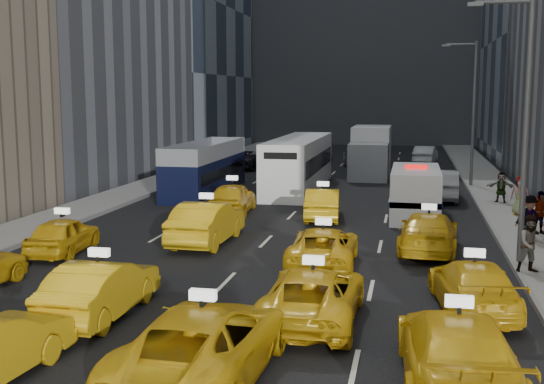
{
  "coord_description": "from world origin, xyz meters",
  "views": [
    {
      "loc": [
        5.55,
        -11.95,
        5.85
      ],
      "look_at": [
        0.25,
        13.98,
        2.0
      ],
      "focal_mm": 45.0,
      "sensor_mm": 36.0,
      "label": 1
    }
  ],
  "objects_px": {
    "city_bus": "(299,164)",
    "box_truck": "(371,152)",
    "nypd_van": "(415,194)",
    "double_decker": "(206,168)"
  },
  "relations": [
    {
      "from": "city_bus",
      "to": "box_truck",
      "type": "relative_size",
      "value": 1.61
    },
    {
      "from": "nypd_van",
      "to": "double_decker",
      "type": "bearing_deg",
      "value": 152.51
    },
    {
      "from": "box_truck",
      "to": "nypd_van",
      "type": "bearing_deg",
      "value": -80.79
    },
    {
      "from": "city_bus",
      "to": "box_truck",
      "type": "height_order",
      "value": "box_truck"
    },
    {
      "from": "city_bus",
      "to": "box_truck",
      "type": "distance_m",
      "value": 8.49
    },
    {
      "from": "nypd_van",
      "to": "city_bus",
      "type": "height_order",
      "value": "city_bus"
    },
    {
      "from": "double_decker",
      "to": "nypd_van",
      "type": "bearing_deg",
      "value": -22.8
    },
    {
      "from": "nypd_van",
      "to": "double_decker",
      "type": "relative_size",
      "value": 0.58
    },
    {
      "from": "double_decker",
      "to": "city_bus",
      "type": "distance_m",
      "value": 5.77
    },
    {
      "from": "double_decker",
      "to": "city_bus",
      "type": "relative_size",
      "value": 0.82
    }
  ]
}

